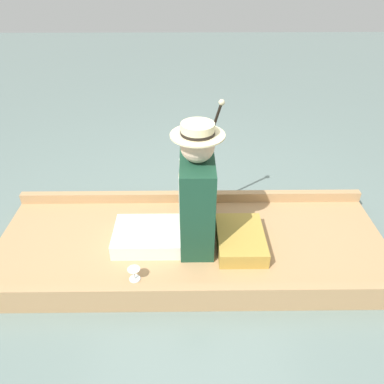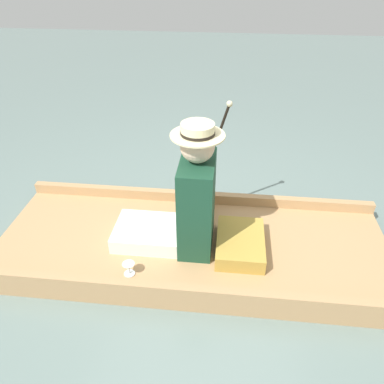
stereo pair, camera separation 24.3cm
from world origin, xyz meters
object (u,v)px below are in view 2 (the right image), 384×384
Objects in this scene: seated_person at (186,202)px; teddy_bear at (202,191)px; walking_cane at (213,150)px; wine_glass at (129,267)px.

seated_person reaches higher than teddy_bear.
teddy_bear is (0.38, -0.07, -0.16)m from seated_person.
seated_person reaches higher than walking_cane.
seated_person is 0.42m from teddy_bear.
wine_glass is at bearing 134.44° from seated_person.
wine_glass is at bearing 148.95° from walking_cane.
seated_person is 10.13× the size of wine_glass.
teddy_bear is at bearing -13.21° from seated_person.
seated_person is 0.49m from walking_cane.
teddy_bear is at bearing 126.91° from walking_cane.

